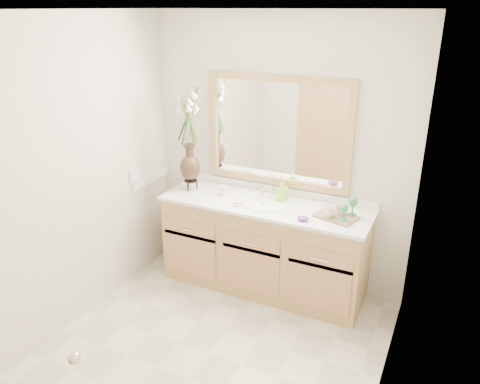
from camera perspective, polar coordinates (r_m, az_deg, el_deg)
The scene contains 22 objects.
floor at distance 3.71m, azimuth -3.75°, elevation -19.03°, with size 2.60×2.60×0.00m, color beige.
ceiling at distance 2.81m, azimuth -5.02°, elevation 21.28°, with size 2.40×2.60×0.02m, color white.
wall_back at distance 4.17m, azimuth 4.65°, elevation 4.66°, with size 2.40×0.02×2.40m, color silver.
wall_front at distance 2.19m, azimuth -22.01°, elevation -13.96°, with size 2.40×0.02×2.40m, color silver.
wall_left at distance 3.78m, azimuth -20.30°, elevation 1.51°, with size 0.02×2.60×2.40m, color silver.
wall_right at distance 2.72m, azimuth 18.33°, elevation -6.06°, with size 0.02×2.60×2.40m, color silver.
vanity at distance 4.23m, azimuth 2.90°, elevation -6.77°, with size 1.80×0.55×0.80m.
counter at distance 4.05m, azimuth 3.01°, elevation -1.61°, with size 1.84×0.57×0.03m, color white.
sink at distance 4.05m, azimuth 2.90°, elevation -2.20°, with size 0.38×0.34×0.23m.
mirror at distance 4.09m, azimuth 4.62°, elevation 7.33°, with size 1.32×0.04×0.97m.
switch_plate at distance 4.37m, azimuth -12.76°, elevation 1.94°, with size 0.02×0.12×0.12m, color white.
door at distance 2.51m, azimuth -25.95°, elevation -15.26°, with size 0.80×0.03×2.00m, color tan.
flower_vase at distance 4.20m, azimuth -6.30°, elevation 8.07°, with size 0.22×0.22×0.89m.
tumbler at distance 4.21m, azimuth -2.05°, elevation 0.18°, with size 0.07×0.07×0.09m, color silver.
soap_dish at distance 4.01m, azimuth -0.25°, elevation -1.42°, with size 0.11×0.11×0.03m.
soap_bottle at distance 4.10m, azimuth 5.18°, elevation 0.01°, with size 0.07×0.07×0.16m, color #93EB37.
purple_dish at distance 3.75m, azimuth 7.65°, elevation -3.21°, with size 0.10×0.08×0.03m, color #5E2775.
tray at distance 3.85m, azimuth 11.57°, elevation -2.97°, with size 0.32×0.21×0.02m, color brown.
mug_left at distance 3.81m, azimuth 10.71°, elevation -2.21°, with size 0.10×0.10×0.10m, color silver.
mug_right at distance 3.87m, azimuth 12.12°, elevation -2.02°, with size 0.09×0.08×0.09m, color silver.
goblet_front at distance 3.75m, azimuth 12.60°, elevation -2.08°, with size 0.06×0.06×0.14m.
goblet_back at distance 3.85m, azimuth 13.65°, elevation -1.27°, with size 0.07×0.07×0.16m.
Camera 1 is at (1.43, -2.42, 2.42)m, focal length 35.00 mm.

